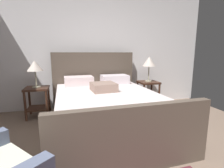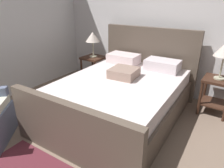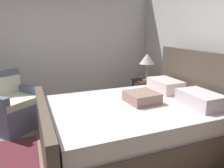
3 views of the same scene
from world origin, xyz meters
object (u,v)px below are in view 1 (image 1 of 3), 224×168
Objects in this scene: nightstand_right at (148,90)px; table_lamp_right at (149,62)px; nightstand_left at (37,97)px; table_lamp_left at (35,66)px; bed at (106,107)px.

table_lamp_right reaches higher than nightstand_right.
nightstand_right is 2.44m from nightstand_left.
table_lamp_left is at bearing 180.00° from nightstand_left.
nightstand_right is 1.03× the size of table_lamp_right.
bed is 4.14× the size of table_lamp_right.
table_lamp_right is at bearing 36.51° from bed.
table_lamp_right is 0.97× the size of nightstand_left.
bed is 1.46m from nightstand_left.
table_lamp_right is at bearing 2.16° from nightstand_left.
nightstand_right is 1.00× the size of nightstand_left.
table_lamp_left reaches higher than nightstand_right.
table_lamp_left is at bearing 146.26° from bed.
bed is at bearing -143.49° from table_lamp_right.
bed is 1.67m from table_lamp_right.
bed reaches higher than nightstand_left.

